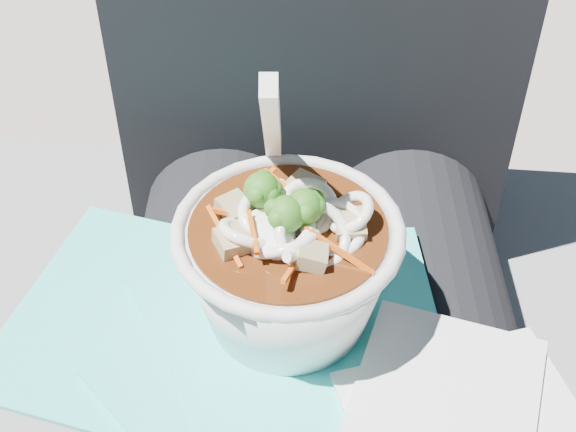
{
  "coord_description": "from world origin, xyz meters",
  "views": [
    {
      "loc": [
        -0.02,
        -0.32,
        0.99
      ],
      "look_at": [
        -0.02,
        0.03,
        0.66
      ],
      "focal_mm": 50.0,
      "sensor_mm": 36.0,
      "label": 1
    }
  ],
  "objects_px": {
    "lap": "(321,426)",
    "person_body": "(319,297)",
    "plastic_bag": "(280,353)",
    "udon_bowl": "(288,260)"
  },
  "relations": [
    {
      "from": "person_body",
      "to": "udon_bowl",
      "type": "xyz_separation_m",
      "value": [
        -0.02,
        -0.06,
        0.1
      ]
    },
    {
      "from": "lap",
      "to": "udon_bowl",
      "type": "height_order",
      "value": "udon_bowl"
    },
    {
      "from": "udon_bowl",
      "to": "person_body",
      "type": "bearing_deg",
      "value": 68.03
    },
    {
      "from": "lap",
      "to": "plastic_bag",
      "type": "height_order",
      "value": "plastic_bag"
    },
    {
      "from": "lap",
      "to": "person_body",
      "type": "height_order",
      "value": "person_body"
    },
    {
      "from": "plastic_bag",
      "to": "udon_bowl",
      "type": "height_order",
      "value": "udon_bowl"
    },
    {
      "from": "plastic_bag",
      "to": "udon_bowl",
      "type": "xyz_separation_m",
      "value": [
        0.01,
        0.03,
        0.06
      ]
    },
    {
      "from": "lap",
      "to": "person_body",
      "type": "distance_m",
      "value": 0.1
    },
    {
      "from": "person_body",
      "to": "plastic_bag",
      "type": "bearing_deg",
      "value": -108.24
    },
    {
      "from": "person_body",
      "to": "lap",
      "type": "bearing_deg",
      "value": -90.0
    }
  ]
}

